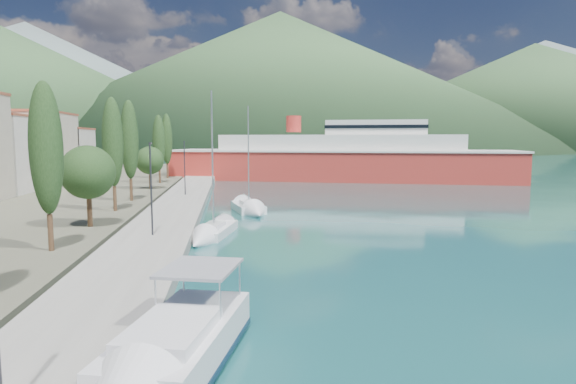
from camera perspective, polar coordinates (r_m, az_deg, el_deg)
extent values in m
plane|color=#184D4F|center=(138.38, -5.28, 3.30)|extent=(1400.00, 1400.00, 0.00)
cube|color=gray|center=(44.94, -13.36, -2.43)|extent=(5.00, 88.00, 0.80)
cone|color=slate|center=(687.33, -28.41, 11.17)|extent=(640.00, 640.00, 150.00)
cone|color=slate|center=(708.05, -0.03, 12.97)|extent=(760.00, 760.00, 180.00)
cone|color=slate|center=(752.16, 27.94, 10.32)|extent=(640.00, 640.00, 140.00)
cone|color=#375B33|center=(423.46, -0.91, 13.08)|extent=(480.00, 480.00, 115.00)
cone|color=#375B33|center=(479.16, 27.02, 10.11)|extent=(420.00, 420.00, 90.00)
cube|color=beige|center=(78.38, -28.00, 4.53)|extent=(9.00, 13.00, 10.00)
cube|color=#9E5138|center=(78.46, -28.19, 8.29)|extent=(9.20, 13.20, 0.30)
cube|color=silver|center=(88.75, -25.42, 4.13)|extent=(9.00, 10.00, 8.00)
cube|color=#9E5138|center=(88.74, -25.55, 6.80)|extent=(9.20, 10.20, 0.30)
cylinder|color=#47301E|center=(30.69, -26.31, -4.33)|extent=(0.30, 0.30, 2.11)
ellipsoid|color=#213C1A|center=(30.24, -26.75, 4.66)|extent=(1.80, 1.80, 7.49)
cylinder|color=#47301E|center=(37.97, -22.46, -1.99)|extent=(0.36, 0.36, 2.43)
sphere|color=#213C1A|center=(37.70, -22.63, 2.18)|extent=(3.89, 3.89, 3.89)
cylinder|color=#47301E|center=(45.51, -19.83, -0.74)|extent=(0.30, 0.30, 2.21)
ellipsoid|color=#213C1A|center=(45.20, -20.06, 5.60)|extent=(1.80, 1.80, 7.85)
cylinder|color=#47301E|center=(52.49, -18.09, 0.25)|extent=(0.30, 0.30, 2.28)
ellipsoid|color=#213C1A|center=(52.23, -18.28, 5.92)|extent=(1.80, 1.80, 8.10)
cylinder|color=#47301E|center=(64.47, -16.00, 1.35)|extent=(0.36, 0.36, 2.24)
sphere|color=#213C1A|center=(64.31, -16.06, 3.62)|extent=(3.59, 3.59, 3.59)
cylinder|color=#47301E|center=(72.77, -14.95, 1.89)|extent=(0.30, 0.30, 2.18)
ellipsoid|color=#213C1A|center=(72.58, -15.06, 5.79)|extent=(1.80, 1.80, 7.73)
cylinder|color=#47301E|center=(81.59, -14.08, 2.41)|extent=(0.30, 0.30, 2.32)
ellipsoid|color=#213C1A|center=(81.42, -14.18, 6.11)|extent=(1.80, 1.80, 8.22)
cylinder|color=#2D2D33|center=(32.49, -15.91, 0.28)|extent=(0.12, 0.12, 6.00)
cube|color=#2D2D33|center=(32.58, -16.00, 5.58)|extent=(0.15, 0.50, 0.12)
cylinder|color=#2D2D33|center=(55.78, -12.15, 2.77)|extent=(0.12, 0.12, 6.00)
cube|color=#2D2D33|center=(55.93, -12.20, 5.85)|extent=(0.15, 0.50, 0.12)
cube|color=#0D1D33|center=(16.31, -12.43, -19.68)|extent=(4.08, 6.90, 0.73)
cube|color=silver|center=(15.97, -12.50, -17.00)|extent=(4.43, 7.29, 1.14)
cube|color=#0D1D33|center=(16.18, -12.45, -18.69)|extent=(4.51, 7.39, 0.23)
cube|color=silver|center=(14.98, -13.76, -15.62)|extent=(2.98, 3.78, 0.42)
cube|color=gray|center=(16.98, -10.40, -8.85)|extent=(3.05, 3.36, 0.10)
cube|color=silver|center=(36.24, -8.63, -4.67)|extent=(3.43, 6.06, 0.81)
cube|color=silver|center=(35.78, -8.81, -3.94)|extent=(1.77, 2.53, 0.31)
cylinder|color=silver|center=(35.26, -8.94, 3.78)|extent=(0.12, 0.12, 9.89)
cone|color=silver|center=(32.81, -10.42, -5.86)|extent=(2.67, 3.11, 2.07)
cube|color=silver|center=(47.71, -4.75, -1.95)|extent=(3.38, 5.89, 0.95)
cube|color=silver|center=(47.27, -4.66, -1.25)|extent=(1.83, 2.44, 0.37)
cylinder|color=silver|center=(46.89, -4.71, 4.32)|extent=(0.12, 0.12, 9.50)
cone|color=silver|center=(44.29, -3.76, -2.58)|extent=(2.85, 2.98, 2.43)
cube|color=red|center=(84.60, 6.11, 2.95)|extent=(59.94, 29.30, 5.70)
cube|color=silver|center=(84.49, 6.14, 4.88)|extent=(60.45, 29.77, 0.31)
cube|color=silver|center=(84.47, 6.15, 5.70)|extent=(41.87, 21.85, 3.05)
cube|color=silver|center=(84.24, 10.35, 7.51)|extent=(18.03, 12.16, 2.44)
cylinder|color=red|center=(85.52, 0.68, 8.06)|extent=(2.64, 2.64, 2.85)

